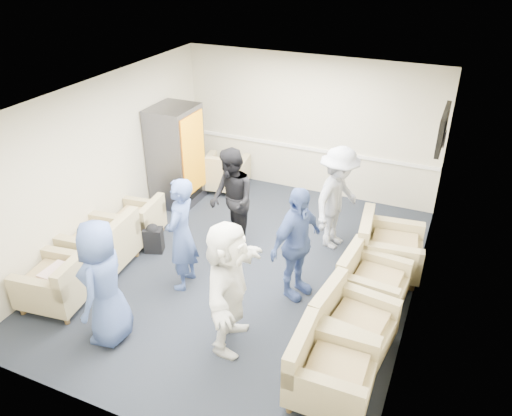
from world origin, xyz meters
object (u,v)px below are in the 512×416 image
at_px(person_back_left, 232,200).
at_px(person_back_right, 337,199).
at_px(armchair_left_mid, 104,245).
at_px(armchair_left_far, 139,222).
at_px(vending_machine, 176,156).
at_px(armchair_right_near, 326,373).
at_px(armchair_left_near, 60,284).
at_px(person_front_left, 104,283).
at_px(armchair_right_midnear, 349,325).
at_px(person_front_right, 229,287).
at_px(person_mid_right, 296,244).
at_px(armchair_corner, 224,174).
at_px(armchair_right_midfar, 369,283).
at_px(person_mid_left, 181,235).
at_px(armchair_right_far, 385,249).

bearing_deg(person_back_left, person_back_right, 70.66).
distance_m(armchair_left_mid, armchair_left_far, 0.92).
bearing_deg(vending_machine, armchair_right_near, -40.62).
xyz_separation_m(armchair_left_near, person_front_left, (1.04, -0.25, 0.51)).
height_order(armchair_left_far, armchair_right_midnear, armchair_right_midnear).
bearing_deg(person_back_right, armchair_left_far, 122.40).
bearing_deg(armchair_right_near, person_front_right, 74.95).
relative_size(vending_machine, person_mid_right, 1.11).
distance_m(armchair_left_near, armchair_right_midnear, 3.96).
bearing_deg(armchair_left_mid, person_front_left, 35.31).
bearing_deg(armchair_corner, armchair_left_mid, 71.29).
relative_size(armchair_left_mid, person_back_left, 0.59).
relative_size(armchair_left_near, person_front_left, 0.57).
distance_m(armchair_right_midfar, armchair_corner, 4.18).
relative_size(armchair_corner, person_back_right, 0.57).
xyz_separation_m(person_mid_left, person_back_right, (1.73, 1.92, 0.01)).
height_order(armchair_right_midfar, person_mid_left, person_mid_left).
xyz_separation_m(armchair_left_near, person_back_left, (1.54, 2.29, 0.51)).
bearing_deg(armchair_left_mid, armchair_right_midnear, 81.44).
xyz_separation_m(person_mid_left, person_front_right, (1.14, -0.81, 0.02)).
height_order(armchair_left_mid, armchair_corner, armchair_left_mid).
height_order(vending_machine, person_mid_left, vending_machine).
bearing_deg(armchair_left_near, armchair_right_near, 81.44).
bearing_deg(person_front_right, person_back_right, -22.64).
height_order(person_front_left, person_front_right, person_front_right).
xyz_separation_m(armchair_right_midfar, person_front_right, (-1.43, -1.47, 0.54)).
bearing_deg(armchair_right_midnear, armchair_left_near, 108.72).
relative_size(armchair_left_mid, person_mid_left, 0.58).
xyz_separation_m(armchair_left_mid, armchair_right_far, (4.00, 1.62, 0.01)).
relative_size(armchair_left_near, person_back_right, 0.55).
distance_m(armchair_left_mid, person_back_right, 3.73).
height_order(armchair_right_near, person_mid_left, person_mid_left).
height_order(armchair_left_far, person_mid_right, person_mid_right).
bearing_deg(person_back_right, person_front_right, -179.11).
bearing_deg(armchair_corner, armchair_right_far, 147.46).
bearing_deg(armchair_right_far, person_mid_left, 113.65).
height_order(armchair_left_far, person_mid_left, person_mid_left).
bearing_deg(armchair_left_mid, armchair_left_far, 174.67).
height_order(armchair_right_far, person_front_right, person_front_right).
height_order(armchair_right_midnear, armchair_corner, armchair_right_midnear).
bearing_deg(person_back_right, armchair_left_mid, 135.91).
xyz_separation_m(vending_machine, person_front_right, (2.59, -3.04, -0.07)).
bearing_deg(armchair_right_far, armchair_left_near, 116.69).
relative_size(armchair_right_midfar, person_back_left, 0.53).
relative_size(armchair_right_near, person_back_right, 0.51).
height_order(armchair_right_midfar, armchair_right_far, armchair_right_far).
xyz_separation_m(armchair_right_far, vending_machine, (-4.08, 0.70, 0.57)).
height_order(armchair_left_near, armchair_right_midnear, armchair_right_midnear).
bearing_deg(armchair_left_far, armchair_right_far, 93.19).
distance_m(armchair_right_midnear, person_front_left, 3.06).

